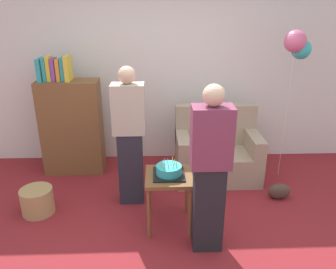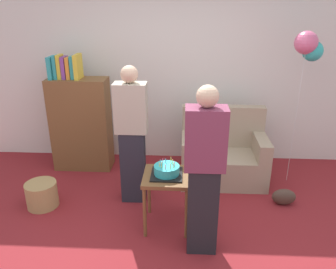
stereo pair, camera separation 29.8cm
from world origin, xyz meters
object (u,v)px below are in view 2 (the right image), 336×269
Objects in this scene: wicker_basket at (42,195)px; side_table at (167,183)px; birthday_cake at (167,171)px; person_blowing_candles at (132,135)px; handbag at (284,197)px; person_holding_cake at (204,173)px; couch at (223,155)px; balloon_bunch at (309,46)px; bookshelf at (81,121)px.

side_table is at bearing -10.50° from wicker_basket.
birthday_cake is 0.68m from person_blowing_candles.
birthday_cake is 1.14× the size of handbag.
person_holding_cake is (0.36, -0.36, 0.18)m from birthday_cake.
couch is 0.94m from handbag.
birthday_cake is at bearing -10.50° from wicker_basket.
handbag is at bearing -111.26° from balloon_bunch.
side_table reaches higher than wicker_basket.
wicker_basket is at bearing 169.50° from birthday_cake.
birthday_cake is 0.89× the size of wicker_basket.
side_table is at bearing -145.66° from balloon_bunch.
side_table is 1.55m from wicker_basket.
side_table is 0.14m from birthday_cake.
wicker_basket is 2.85m from handbag.
person_holding_cake is 2.06m from wicker_basket.
birthday_cake is 0.20× the size of person_blowing_candles.
bookshelf is at bearing 134.27° from side_table.
balloon_bunch is at bearing 14.99° from wicker_basket.
balloon_bunch is (1.62, 1.10, 1.25)m from side_table.
person_blowing_candles reaches higher than couch.
bookshelf is 1.85m from side_table.
bookshelf is 3.10m from balloon_bunch.
person_blowing_candles reaches higher than handbag.
bookshelf reaches higher than couch.
person_holding_cake reaches higher than wicker_basket.
person_holding_cake reaches higher than bookshelf.
balloon_bunch is (0.25, 0.65, 1.66)m from handbag.
handbag is (1.37, 0.46, -0.55)m from birthday_cake.
person_blowing_candles is (-0.43, 0.49, 0.32)m from side_table.
birthday_cake is at bearing -46.94° from side_table.
wicker_basket is (-1.48, 0.27, -0.36)m from side_table.
person_holding_cake is 2.14m from balloon_bunch.
wicker_basket is 1.29× the size of handbag.
couch is 1.29m from side_table.
handbag is at bearing 16.36° from person_blowing_candles.
balloon_bunch is at bearing 34.34° from birthday_cake.
person_holding_cake is 4.53× the size of wicker_basket.
balloon_bunch reaches higher than side_table.
person_blowing_candles is at bearing 178.89° from handbag.
birthday_cake is 0.20× the size of person_holding_cake.
couch is at bearing -177.82° from balloon_bunch.
person_blowing_candles is at bearing 11.65° from wicker_basket.
person_blowing_candles is at bearing -152.70° from couch.
person_blowing_candles is 1.94m from handbag.
wicker_basket is at bearing -165.01° from balloon_bunch.
balloon_bunch is (2.90, -0.21, 1.07)m from bookshelf.
balloon_bunch is (1.62, 1.10, 1.11)m from birthday_cake.
handbag is (0.67, -0.61, -0.24)m from couch.
bookshelf is 2.35m from person_holding_cake.
person_holding_cake is (0.78, -0.85, 0.00)m from person_blowing_candles.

